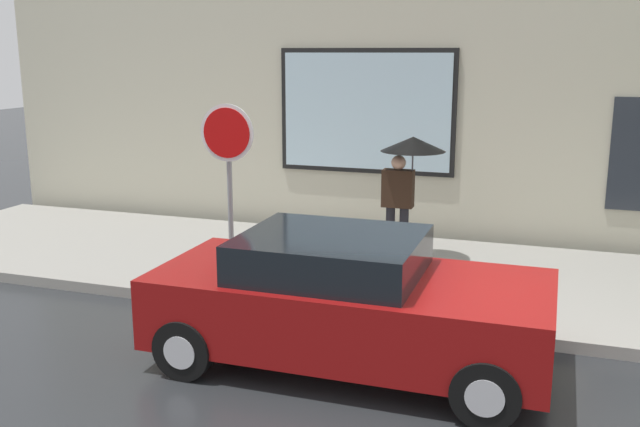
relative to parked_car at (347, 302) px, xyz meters
name	(u,v)px	position (x,y,z in m)	size (l,w,h in m)	color
ground_plane	(475,380)	(1.36, 0.05, -0.71)	(60.00, 60.00, 0.00)	#282B2D
sidewalk	(501,285)	(1.36, 3.05, -0.64)	(20.00, 4.00, 0.15)	gray
building_facade	(524,39)	(1.34, 5.55, 2.77)	(20.00, 0.67, 7.00)	beige
parked_car	(347,302)	(0.00, 0.00, 0.00)	(4.13, 1.93, 1.43)	maroon
pedestrian_with_umbrella	(408,163)	(-0.13, 3.64, 0.94)	(0.98, 0.98, 1.90)	black
stop_sign	(228,159)	(-2.13, 1.62, 1.19)	(0.76, 0.10, 2.48)	gray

